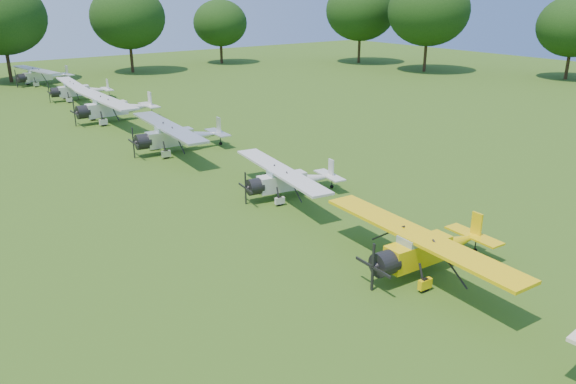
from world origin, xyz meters
The scene contains 8 objects.
ground centered at (0.00, 0.00, 0.00)m, with size 160.00×160.00×0.00m, color #254912.
tree_belt centered at (3.57, 0.16, 8.03)m, with size 137.36×130.27×14.52m.
aircraft_2 centered at (0.67, -10.69, 1.20)m, with size 6.55×10.43×2.05m.
aircraft_3 centered at (1.50, 0.26, 1.10)m, with size 6.06×9.61×1.89m.
aircraft_4 centered at (0.53, 12.94, 1.32)m, with size 7.19×11.45×2.25m.
aircraft_5 centered at (0.39, 25.87, 1.39)m, with size 7.59×12.05×2.38m.
aircraft_6 centered at (1.12, 38.53, 1.22)m, with size 6.65×10.60×2.08m.
aircraft_7 centered at (0.63, 51.99, 1.29)m, with size 7.08×11.20×2.20m.
Camera 1 is at (-16.79, -24.54, 11.36)m, focal length 35.00 mm.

